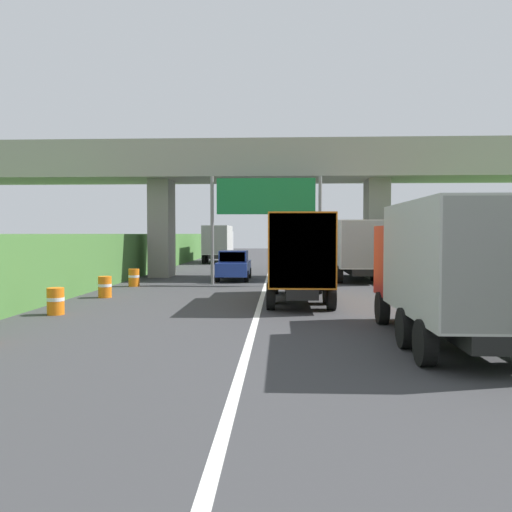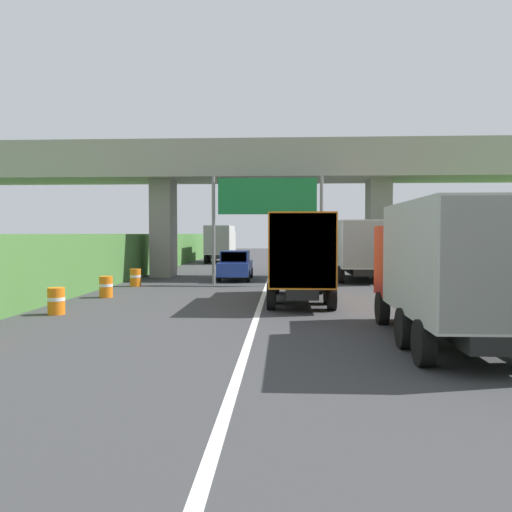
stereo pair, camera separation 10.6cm
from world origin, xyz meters
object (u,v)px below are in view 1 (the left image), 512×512
Objects in this scene: car_green at (319,251)px; car_blue at (234,265)px; overhead_highway_sign at (266,204)px; truck_silver at (219,242)px; truck_white at (354,247)px; construction_barrel_3 at (56,301)px; truck_orange at (299,253)px; construction_barrel_4 at (105,287)px; truck_red at (445,265)px; construction_barrel_5 at (134,277)px.

car_blue is (-6.79, -24.94, 0.00)m from car_green.
overhead_highway_sign reaches higher than truck_silver.
car_green is (-0.20, 24.40, -1.08)m from truck_white.
construction_barrel_3 is at bearing -106.83° from car_green.
truck_orange reaches higher than construction_barrel_4.
truck_orange is 1.00× the size of truck_white.
overhead_highway_sign is 6.44m from truck_white.
construction_barrel_3 is (-6.73, -10.70, -3.81)m from overhead_highway_sign.
construction_barrel_3 is at bearing -90.89° from construction_barrel_4.
truck_red is (3.29, -7.88, 0.00)m from truck_orange.
truck_red is at bearing -37.79° from construction_barrel_4.
truck_white reaches higher than construction_barrel_5.
construction_barrel_5 is (-6.74, -1.20, -3.81)m from overhead_highway_sign.
construction_barrel_4 is (-6.66, -5.95, -3.81)m from overhead_highway_sign.
overhead_highway_sign reaches higher than construction_barrel_4.
construction_barrel_5 is (-11.80, -4.42, -1.47)m from truck_white.
car_blue is at bearing 38.91° from construction_barrel_5.
truck_orange is 34.75m from car_green.
overhead_highway_sign reaches higher than construction_barrel_3.
car_green is at bearing 84.45° from truck_orange.
overhead_highway_sign is 6.53× the size of construction_barrel_4.
car_green is at bearing 71.06° from construction_barrel_4.
car_green is 1.00× the size of car_blue.
car_green is 4.56× the size of construction_barrel_3.
truck_white is at bearing 20.55° from construction_barrel_5.
overhead_highway_sign is 22.30m from truck_silver.
truck_silver is at bearing 86.63° from construction_barrel_4.
truck_silver is at bearing 85.73° from construction_barrel_5.
truck_orange is 1.00× the size of truck_red.
truck_white is at bearing 32.49° from overhead_highway_sign.
overhead_highway_sign is at bearing -76.88° from truck_silver.
overhead_highway_sign is at bearing 107.91° from truck_red.
construction_barrel_3 and construction_barrel_5 have the same top height.
truck_orange is at bearing -7.01° from construction_barrel_4.
truck_silver is 19.20m from car_blue.
car_blue is 6.19m from construction_barrel_5.
truck_white is 24.42m from car_green.
car_blue is 4.56× the size of construction_barrel_4.
truck_red is 17.91m from construction_barrel_5.
truck_silver reaches higher than car_green.
truck_silver is at bearing 99.31° from car_blue.
truck_white is 18.31m from construction_barrel_3.
construction_barrel_3 is at bearing 160.28° from truck_red.
construction_barrel_5 is at bearing 145.08° from truck_orange.
construction_barrel_4 and construction_barrel_5 have the same top height.
construction_barrel_5 is (-11.60, -28.82, -0.40)m from car_green.
construction_barrel_5 is (-1.70, -22.80, -1.47)m from truck_silver.
truck_white is (3.56, 10.18, 0.00)m from truck_orange.
truck_white reaches higher than car_green.
overhead_highway_sign is 15.76m from truck_red.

